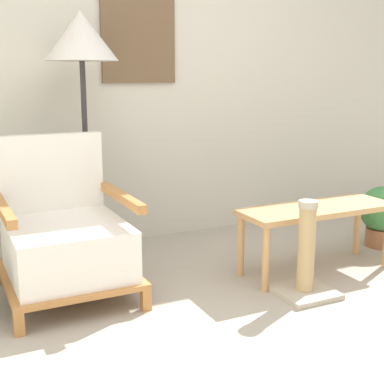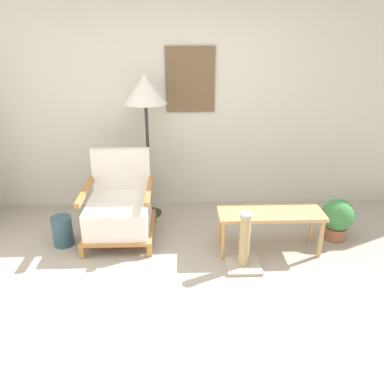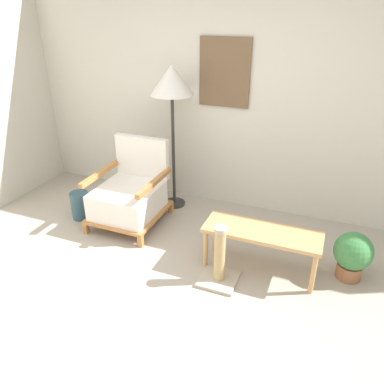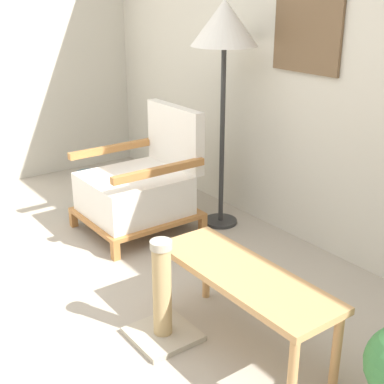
{
  "view_description": "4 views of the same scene",
  "coord_description": "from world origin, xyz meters",
  "px_view_note": "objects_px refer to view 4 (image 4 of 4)",
  "views": [
    {
      "loc": [
        -1.51,
        -1.74,
        1.25
      ],
      "look_at": [
        -0.12,
        1.12,
        0.55
      ],
      "focal_mm": 50.0,
      "sensor_mm": 36.0,
      "label": 1
    },
    {
      "loc": [
        -0.25,
        -2.38,
        2.06
      ],
      "look_at": [
        -0.12,
        1.12,
        0.55
      ],
      "focal_mm": 35.0,
      "sensor_mm": 36.0,
      "label": 2
    },
    {
      "loc": [
        1.1,
        -1.94,
        2.22
      ],
      "look_at": [
        -0.12,
        1.12,
        0.55
      ],
      "focal_mm": 35.0,
      "sensor_mm": 36.0,
      "label": 3
    },
    {
      "loc": [
        2.33,
        -0.68,
        1.73
      ],
      "look_at": [
        -0.12,
        1.12,
        0.55
      ],
      "focal_mm": 50.0,
      "sensor_mm": 36.0,
      "label": 4
    }
  ],
  "objects_px": {
    "floor_lamp": "(224,31)",
    "scratching_post": "(162,306)",
    "armchair": "(140,187)",
    "vase": "(89,191)",
    "coffee_table": "(244,282)"
  },
  "relations": [
    {
      "from": "floor_lamp",
      "to": "scratching_post",
      "type": "xyz_separation_m",
      "value": [
        0.95,
        -1.16,
        -1.25
      ]
    },
    {
      "from": "armchair",
      "to": "vase",
      "type": "height_order",
      "value": "armchair"
    },
    {
      "from": "armchair",
      "to": "coffee_table",
      "type": "height_order",
      "value": "armchair"
    },
    {
      "from": "coffee_table",
      "to": "armchair",
      "type": "bearing_deg",
      "value": 167.78
    },
    {
      "from": "armchair",
      "to": "floor_lamp",
      "type": "distance_m",
      "value": 1.26
    },
    {
      "from": "vase",
      "to": "coffee_table",
      "type": "bearing_deg",
      "value": -5.02
    },
    {
      "from": "vase",
      "to": "scratching_post",
      "type": "bearing_deg",
      "value": -14.48
    },
    {
      "from": "armchair",
      "to": "scratching_post",
      "type": "distance_m",
      "value": 1.38
    },
    {
      "from": "vase",
      "to": "scratching_post",
      "type": "xyz_separation_m",
      "value": [
        1.81,
        -0.47,
        0.03
      ]
    },
    {
      "from": "vase",
      "to": "floor_lamp",
      "type": "bearing_deg",
      "value": 38.65
    },
    {
      "from": "armchair",
      "to": "vase",
      "type": "distance_m",
      "value": 0.62
    },
    {
      "from": "floor_lamp",
      "to": "vase",
      "type": "xyz_separation_m",
      "value": [
        -0.86,
        -0.69,
        -1.28
      ]
    },
    {
      "from": "armchair",
      "to": "scratching_post",
      "type": "xyz_separation_m",
      "value": [
        1.23,
        -0.61,
        -0.14
      ]
    },
    {
      "from": "floor_lamp",
      "to": "vase",
      "type": "height_order",
      "value": "floor_lamp"
    },
    {
      "from": "coffee_table",
      "to": "scratching_post",
      "type": "height_order",
      "value": "scratching_post"
    }
  ]
}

